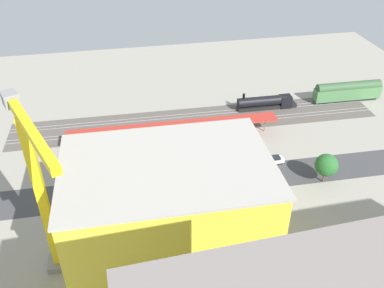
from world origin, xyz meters
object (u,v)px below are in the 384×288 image
Objects in this scene: parked_car_0 at (274,160)px; traffic_light at (184,182)px; platform_canopy_near at (174,126)px; parked_car_6 at (85,185)px; parked_car_4 at (153,177)px; box_truck_0 at (147,202)px; construction_building at (169,219)px; locomotive at (267,102)px; parked_car_5 at (118,181)px; street_tree_0 at (186,177)px; tower_crane at (41,189)px; street_tree_1 at (200,177)px; passenger_coach at (348,91)px; parked_car_2 at (215,168)px; street_tree_2 at (326,165)px; parked_car_3 at (182,171)px; parked_car_1 at (243,166)px.

traffic_light is (22.43, 8.13, 3.79)m from parked_car_0.
platform_canopy_near reaches higher than parked_car_6.
parked_car_4 is 0.46× the size of box_truck_0.
platform_canopy_near is at bearing -99.01° from construction_building.
parked_car_5 is (42.66, 25.52, -1.08)m from locomotive.
street_tree_0 is (29.14, 33.00, 3.83)m from locomotive.
locomotive is at bearing -124.36° from construction_building.
tower_crane is 3.56× the size of street_tree_0.
parked_car_5 is 0.14× the size of tower_crane.
passenger_coach is at bearing -146.36° from street_tree_1.
passenger_coach is 70.48m from box_truck_0.
traffic_light is at bearing 126.33° from parked_car_4.
street_tree_0 reaches higher than parked_car_0.
parked_car_2 is 11.09m from street_tree_1.
parked_car_4 is at bearing -42.76° from street_tree_1.
passenger_coach is 2.22× the size of box_truck_0.
parked_car_4 is at bearing 1.20° from parked_car_2.
locomotive is 72.32m from tower_crane.
passenger_coach is 71.59m from parked_car_5.
parked_car_5 is at bearing -10.12° from street_tree_2.
parked_car_4 is (7.09, 14.49, -3.37)m from platform_canopy_near.
parked_car_3 is 0.15× the size of construction_building.
locomotive is 37.77m from parked_car_3.
parked_car_3 is 0.52× the size of street_tree_1.
box_truck_0 is 8.36m from traffic_light.
parked_car_5 is 44.41m from street_tree_2.
locomotive is at bearing -137.30° from box_truck_0.
street_tree_1 reaches higher than parked_car_3.
construction_building is at bearing 80.01° from platform_canopy_near.
construction_building reaches higher than street_tree_0.
platform_canopy_near is 39.04m from construction_building.
street_tree_1 is 3.48m from traffic_light.
street_tree_0 is (53.33, 33.00, 2.57)m from passenger_coach.
platform_canopy_near is 25.30m from parked_car_0.
street_tree_0 reaches higher than parked_car_5.
platform_canopy_near is 25.30m from box_truck_0.
parked_car_1 is 0.54× the size of box_truck_0.
parked_car_0 is 0.65× the size of traffic_light.
parked_car_0 is 42.38m from parked_car_6.
parked_car_0 is 7.55m from parked_car_1.
locomotive is 60.62m from construction_building.
street_tree_2 is at bearing 153.55° from parked_car_1.
parked_car_5 is at bearing 0.85° from parked_car_2.
street_tree_1 is at bearing 24.40° from parked_car_0.
parked_car_2 is 21.57m from parked_car_5.
street_tree_1 is (-16.33, 8.09, 4.98)m from parked_car_5.
street_tree_2 is at bearing 167.78° from parked_car_4.
parked_car_3 is 1.11× the size of parked_car_4.
parked_car_2 is 1.02× the size of parked_car_4.
street_tree_2 is 0.99× the size of traffic_light.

